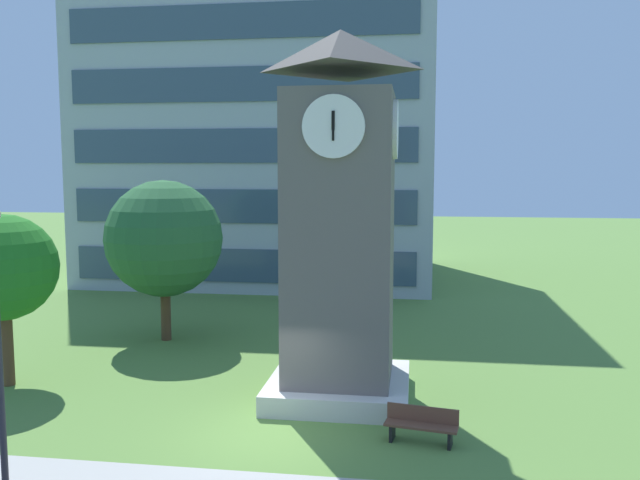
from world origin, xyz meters
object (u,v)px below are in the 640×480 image
clock_tower (340,238)px  tree_near_tower (164,239)px  tree_streetside (3,268)px  park_bench (421,425)px

clock_tower → tree_near_tower: (-7.59, 5.56, -0.73)m
clock_tower → tree_near_tower: 9.44m
tree_streetside → tree_near_tower: tree_near_tower is taller
clock_tower → park_bench: 5.78m
park_bench → tree_streetside: size_ratio=0.34×
clock_tower → tree_streetside: 10.51m
clock_tower → tree_streetside: bearing=-177.7°
park_bench → tree_near_tower: (-9.98, 8.56, 3.60)m
clock_tower → tree_streetside: size_ratio=1.98×
tree_streetside → clock_tower: bearing=2.3°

